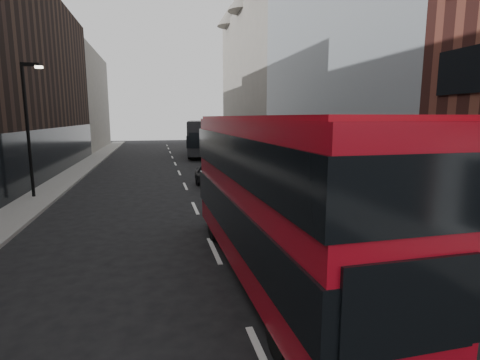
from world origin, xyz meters
TOP-DOWN VIEW (x-y plane):
  - sidewalk_right at (7.50, 25.00)m, footprint 3.00×80.00m
  - sidewalk_left at (-8.00, 25.00)m, footprint 2.00×80.00m
  - building_modern_block at (11.47, 21.00)m, footprint 5.03×22.00m
  - building_victorian at (11.38, 44.00)m, footprint 6.50×24.00m
  - building_left_mid at (-11.50, 30.00)m, footprint 5.00×24.00m
  - building_left_far at (-11.50, 52.00)m, footprint 5.00×20.00m
  - street_lamp at (-8.22, 18.00)m, footprint 1.06×0.22m
  - red_bus at (1.34, 5.66)m, footprint 2.81×11.00m
  - grey_bus at (3.40, 39.30)m, footprint 4.39×12.52m
  - car_a at (1.71, 19.01)m, footprint 2.25×4.52m
  - car_b at (4.15, 24.23)m, footprint 1.48×4.21m
  - car_c at (2.90, 24.00)m, footprint 2.32×5.41m

SIDE VIEW (x-z plane):
  - sidewalk_right at x=7.50m, z-range 0.00..0.15m
  - sidewalk_left at x=-8.00m, z-range 0.00..0.15m
  - car_b at x=4.15m, z-range 0.00..1.38m
  - car_a at x=1.71m, z-range 0.00..1.48m
  - car_c at x=2.90m, z-range 0.00..1.55m
  - grey_bus at x=3.40m, z-range 0.14..4.11m
  - red_bus at x=1.34m, z-range 0.24..4.66m
  - street_lamp at x=-8.22m, z-range 0.68..7.68m
  - building_left_far at x=-11.50m, z-range 0.00..13.00m
  - building_left_mid at x=-11.50m, z-range 0.00..14.00m
  - building_victorian at x=11.38m, z-range -0.84..20.16m
  - building_modern_block at x=11.47m, z-range -0.10..19.90m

